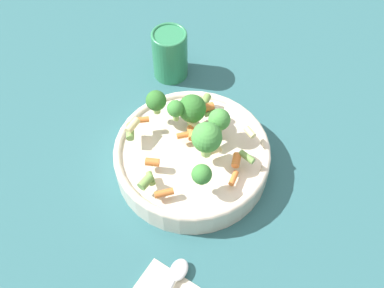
{
  "coord_description": "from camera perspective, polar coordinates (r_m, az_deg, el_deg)",
  "views": [
    {
      "loc": [
        -0.14,
        0.4,
        0.66
      ],
      "look_at": [
        0.0,
        0.0,
        0.06
      ],
      "focal_mm": 42.0,
      "sensor_mm": 36.0,
      "label": 1
    }
  ],
  "objects": [
    {
      "name": "cup",
      "position": [
        0.89,
        -2.82,
        11.38
      ],
      "size": [
        0.07,
        0.07,
        0.1
      ],
      "color": "#2D7F51",
      "rests_on": "ground_plane"
    },
    {
      "name": "pasta_salad",
      "position": [
        0.72,
        0.26,
        2.3
      ],
      "size": [
        0.22,
        0.22,
        0.08
      ],
      "color": "#8CB766",
      "rests_on": "bowl"
    },
    {
      "name": "bowl",
      "position": [
        0.76,
        -0.0,
        -1.56
      ],
      "size": [
        0.26,
        0.26,
        0.05
      ],
      "color": "beige",
      "rests_on": "ground_plane"
    },
    {
      "name": "ground_plane",
      "position": [
        0.79,
        -0.0,
        -2.72
      ],
      "size": [
        3.0,
        3.0,
        0.0
      ],
      "primitive_type": "plane",
      "color": "#2D6066"
    }
  ]
}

